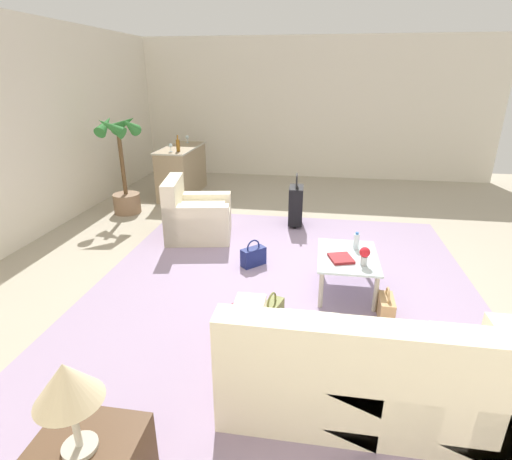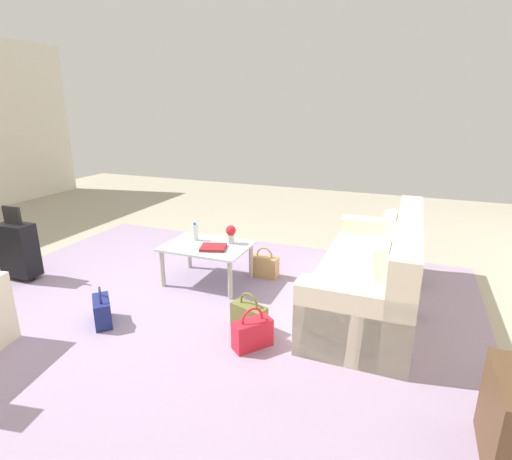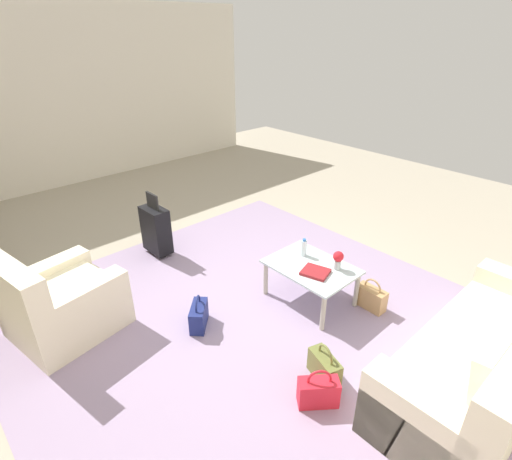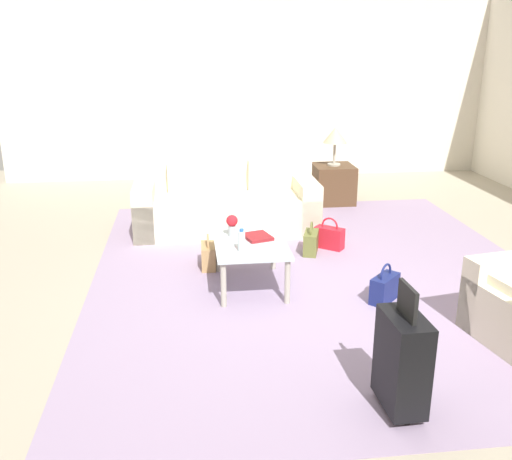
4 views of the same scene
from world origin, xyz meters
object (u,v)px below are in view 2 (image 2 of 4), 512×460
flower_vase (231,233)px  handbag_navy (102,311)px  handbag_tan (264,266)px  water_bottle (195,232)px  handbag_olive (249,317)px  coffee_table_book (213,247)px  suitcase_black (18,249)px  handbag_red (252,333)px  couch (377,277)px  coffee_table (207,250)px

flower_vase → handbag_navy: size_ratio=0.57×
handbag_tan → handbag_navy: 1.81m
water_bottle → handbag_olive: bearing=139.8°
coffee_table_book → suitcase_black: suitcase_black is taller
handbag_olive → handbag_red: (-0.13, 0.24, 0.00)m
couch → water_bottle: size_ratio=10.64×
suitcase_black → handbag_olive: suitcase_black is taller
coffee_table → coffee_table_book: size_ratio=3.46×
coffee_table → handbag_tan: size_ratio=2.54×
coffee_table_book → handbag_olive: coffee_table_book is taller
coffee_table → handbag_navy: size_ratio=2.54×
flower_vase → handbag_tan: 0.58m
coffee_table_book → handbag_navy: bearing=44.1°
water_bottle → handbag_tan: (-0.73, -0.27, -0.40)m
coffee_table → handbag_red: (-0.94, 0.99, -0.25)m
couch → handbag_olive: (0.99, 0.85, -0.18)m
handbag_tan → handbag_red: bearing=106.6°
water_bottle → handbag_olive: size_ratio=0.57×
water_bottle → handbag_red: size_ratio=0.57×
flower_vase → handbag_red: 1.41m
coffee_table_book → handbag_red: (-0.82, 0.91, -0.32)m
suitcase_black → handbag_navy: bearing=164.0°
suitcase_black → flower_vase: bearing=-159.0°
handbag_navy → water_bottle: bearing=-101.9°
coffee_table_book → handbag_red: coffee_table_book is taller
couch → handbag_olive: couch is taller
couch → handbag_red: bearing=51.7°
couch → water_bottle: 2.01m
water_bottle → suitcase_black: 1.98m
couch → water_bottle: (1.99, -0.00, 0.22)m
flower_vase → handbag_red: size_ratio=0.57×
water_bottle → handbag_red: bearing=136.2°
water_bottle → flower_vase: flower_vase is taller
coffee_table_book → handbag_navy: (0.58, 1.06, -0.32)m
water_bottle → handbag_red: water_bottle is taller
coffee_table_book → handbag_navy: size_ratio=0.73×
coffee_table_book → handbag_red: bearing=114.8°
coffee_table → handbag_red: 1.38m
coffee_table → water_bottle: bearing=-26.6°
coffee_table_book → flower_vase: bearing=-130.6°
coffee_table → water_bottle: water_bottle is taller
handbag_navy → coffee_table: bearing=-112.1°
handbag_red → handbag_navy: size_ratio=1.00×
flower_vase → coffee_table: bearing=34.3°
coffee_table_book → handbag_olive: 1.01m
coffee_table_book → handbag_tan: coffee_table_book is taller
water_bottle → coffee_table_book: 0.38m
coffee_table_book → flower_vase: (-0.10, -0.23, 0.11)m
handbag_navy → couch: bearing=-151.2°
coffee_table_book → handbag_tan: 0.69m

